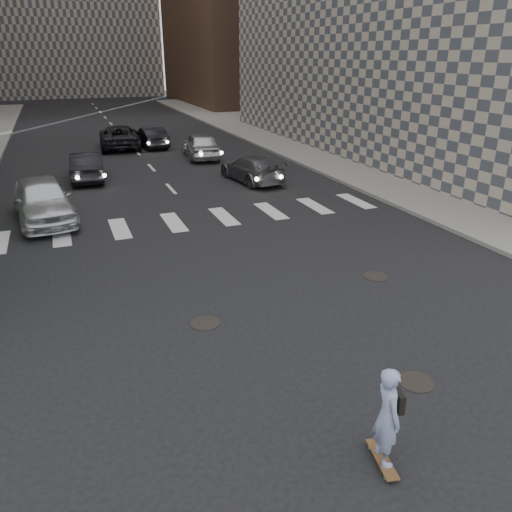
{
  "coord_description": "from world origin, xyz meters",
  "views": [
    {
      "loc": [
        -4.65,
        -8.87,
        5.96
      ],
      "look_at": [
        -0.49,
        1.75,
        1.3
      ],
      "focal_mm": 35.0,
      "sensor_mm": 36.0,
      "label": 1
    }
  ],
  "objects_px": {
    "silver_sedan": "(43,200)",
    "traffic_car_d": "(201,145)",
    "skateboarder": "(388,416)",
    "traffic_car_c": "(119,137)",
    "traffic_car_e": "(152,137)",
    "traffic_car_b": "(252,168)",
    "traffic_car_a": "(87,166)"
  },
  "relations": [
    {
      "from": "silver_sedan",
      "to": "traffic_car_d",
      "type": "height_order",
      "value": "silver_sedan"
    },
    {
      "from": "skateboarder",
      "to": "traffic_car_d",
      "type": "distance_m",
      "value": 25.02
    },
    {
      "from": "traffic_car_c",
      "to": "traffic_car_e",
      "type": "height_order",
      "value": "traffic_car_c"
    },
    {
      "from": "traffic_car_c",
      "to": "silver_sedan",
      "type": "bearing_deg",
      "value": 77.22
    },
    {
      "from": "skateboarder",
      "to": "traffic_car_e",
      "type": "xyz_separation_m",
      "value": [
        1.87,
        29.51,
        -0.23
      ]
    },
    {
      "from": "silver_sedan",
      "to": "traffic_car_e",
      "type": "distance_m",
      "value": 16.07
    },
    {
      "from": "traffic_car_d",
      "to": "traffic_car_c",
      "type": "bearing_deg",
      "value": -45.8
    },
    {
      "from": "traffic_car_d",
      "to": "traffic_car_e",
      "type": "height_order",
      "value": "traffic_car_d"
    },
    {
      "from": "silver_sedan",
      "to": "traffic_car_b",
      "type": "xyz_separation_m",
      "value": [
        9.59,
        3.07,
        -0.19
      ]
    },
    {
      "from": "traffic_car_a",
      "to": "traffic_car_c",
      "type": "height_order",
      "value": "traffic_car_c"
    },
    {
      "from": "traffic_car_a",
      "to": "traffic_car_b",
      "type": "relative_size",
      "value": 0.97
    },
    {
      "from": "silver_sedan",
      "to": "traffic_car_a",
      "type": "height_order",
      "value": "silver_sedan"
    },
    {
      "from": "skateboarder",
      "to": "traffic_car_e",
      "type": "height_order",
      "value": "skateboarder"
    },
    {
      "from": "traffic_car_a",
      "to": "skateboarder",
      "type": "bearing_deg",
      "value": 102.06
    },
    {
      "from": "skateboarder",
      "to": "traffic_car_d",
      "type": "bearing_deg",
      "value": 92.63
    },
    {
      "from": "traffic_car_a",
      "to": "traffic_car_d",
      "type": "distance_m",
      "value": 7.65
    },
    {
      "from": "traffic_car_b",
      "to": "traffic_car_d",
      "type": "distance_m",
      "value": 6.75
    },
    {
      "from": "traffic_car_d",
      "to": "traffic_car_a",
      "type": "bearing_deg",
      "value": 32.57
    },
    {
      "from": "skateboarder",
      "to": "traffic_car_d",
      "type": "height_order",
      "value": "skateboarder"
    },
    {
      "from": "silver_sedan",
      "to": "traffic_car_c",
      "type": "xyz_separation_m",
      "value": [
        4.68,
        15.07,
        -0.08
      ]
    },
    {
      "from": "skateboarder",
      "to": "traffic_car_d",
      "type": "xyz_separation_m",
      "value": [
        3.98,
        24.71,
        -0.14
      ]
    },
    {
      "from": "traffic_car_a",
      "to": "traffic_car_e",
      "type": "xyz_separation_m",
      "value": [
        4.72,
        8.24,
        -0.02
      ]
    },
    {
      "from": "traffic_car_b",
      "to": "traffic_car_d",
      "type": "relative_size",
      "value": 0.97
    },
    {
      "from": "silver_sedan",
      "to": "traffic_car_a",
      "type": "bearing_deg",
      "value": 65.58
    },
    {
      "from": "silver_sedan",
      "to": "traffic_car_d",
      "type": "xyz_separation_m",
      "value": [
        8.86,
        9.77,
        -0.05
      ]
    },
    {
      "from": "silver_sedan",
      "to": "traffic_car_e",
      "type": "relative_size",
      "value": 1.17
    },
    {
      "from": "silver_sedan",
      "to": "traffic_car_b",
      "type": "relative_size",
      "value": 1.1
    },
    {
      "from": "traffic_car_e",
      "to": "traffic_car_a",
      "type": "bearing_deg",
      "value": 56.84
    },
    {
      "from": "traffic_car_b",
      "to": "traffic_car_c",
      "type": "relative_size",
      "value": 0.82
    },
    {
      "from": "silver_sedan",
      "to": "traffic_car_e",
      "type": "bearing_deg",
      "value": 58.51
    },
    {
      "from": "skateboarder",
      "to": "traffic_car_a",
      "type": "height_order",
      "value": "skateboarder"
    },
    {
      "from": "silver_sedan",
      "to": "traffic_car_c",
      "type": "relative_size",
      "value": 0.91
    }
  ]
}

